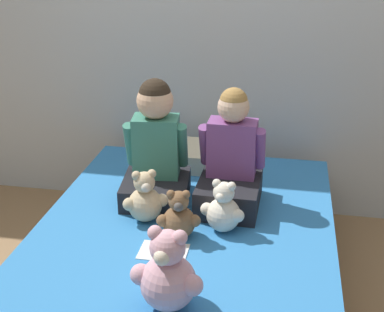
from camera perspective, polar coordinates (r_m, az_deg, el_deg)
ground_plane at (r=2.71m, az=-1.13°, el=-16.18°), size 14.00×14.00×0.00m
wall_behind_bed at (r=3.25m, az=2.83°, el=14.94°), size 8.00×0.06×2.50m
bed at (r=2.58m, az=-1.17°, el=-12.60°), size 1.40×1.99×0.42m
child_on_left at (r=2.70m, az=-3.88°, el=0.71°), size 0.37×0.38×0.63m
child_on_right at (r=2.65m, az=4.17°, el=-0.79°), size 0.33×0.40×0.60m
teddy_bear_held_by_left_child at (r=2.55m, az=-5.03°, el=-4.65°), size 0.20×0.16×0.26m
teddy_bear_held_by_right_child at (r=2.46m, az=3.35°, el=-5.74°), size 0.21×0.16×0.25m
teddy_bear_between_children at (r=2.41m, az=-1.44°, el=-6.63°), size 0.20×0.15×0.24m
teddy_bear_at_foot_of_bed at (r=1.98m, az=-2.58°, el=-12.55°), size 0.28×0.21×0.33m
pillow_at_headboard at (r=3.14m, az=1.71°, el=-0.07°), size 0.48×0.32×0.11m
sign_card at (r=2.36m, az=-3.07°, el=-10.14°), size 0.21×0.15×0.00m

